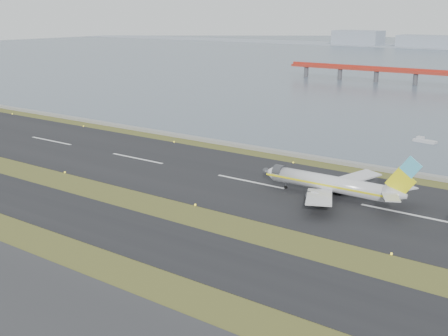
# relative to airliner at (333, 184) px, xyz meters

# --- Properties ---
(ground) EXTENTS (1000.00, 1000.00, 0.00)m
(ground) POSITION_rel_airliner_xyz_m (-22.75, -30.32, -3.46)
(ground) COLOR #414C1B
(ground) RESTS_ON ground
(taxiway_strip) EXTENTS (1000.00, 18.00, 0.10)m
(taxiway_strip) POSITION_rel_airliner_xyz_m (-22.75, -42.32, -3.41)
(taxiway_strip) COLOR black
(taxiway_strip) RESTS_ON ground
(runway_strip) EXTENTS (1000.00, 45.00, 0.10)m
(runway_strip) POSITION_rel_airliner_xyz_m (-22.75, -0.32, -3.41)
(runway_strip) COLOR black
(runway_strip) RESTS_ON ground
(seawall) EXTENTS (1000.00, 2.50, 1.00)m
(seawall) POSITION_rel_airliner_xyz_m (-22.75, 29.68, -2.96)
(seawall) COLOR gray
(seawall) RESTS_ON ground
(airliner) EXTENTS (38.52, 32.89, 12.80)m
(airliner) POSITION_rel_airliner_xyz_m (0.00, 0.00, 0.00)
(airliner) COLOR silver
(airliner) RESTS_ON ground
(workboat_near) EXTENTS (7.93, 3.58, 1.86)m
(workboat_near) POSITION_rel_airliner_xyz_m (-0.46, 71.02, -2.87)
(workboat_near) COLOR silver
(workboat_near) RESTS_ON ground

